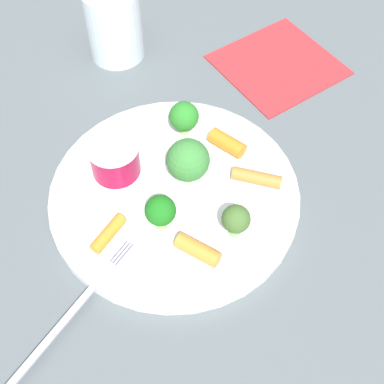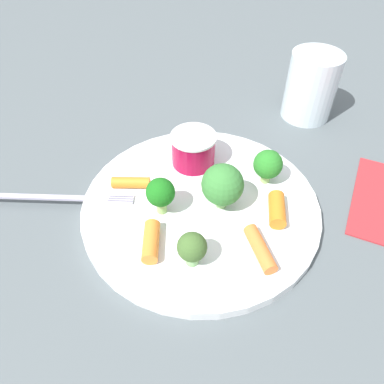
# 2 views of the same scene
# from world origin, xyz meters

# --- Properties ---
(ground_plane) EXTENTS (2.40, 2.40, 0.00)m
(ground_plane) POSITION_xyz_m (0.00, 0.00, 0.00)
(ground_plane) COLOR #525B5E
(plate) EXTENTS (0.27, 0.27, 0.01)m
(plate) POSITION_xyz_m (0.00, 0.00, 0.01)
(plate) COLOR white
(plate) RESTS_ON ground_plane
(sauce_cup) EXTENTS (0.06, 0.06, 0.04)m
(sauce_cup) POSITION_xyz_m (-0.06, 0.04, 0.03)
(sauce_cup) COLOR maroon
(sauce_cup) RESTS_ON plate
(broccoli_floret_0) EXTENTS (0.03, 0.03, 0.05)m
(broccoli_floret_0) POSITION_xyz_m (-0.02, -0.04, 0.04)
(broccoli_floret_0) COLOR #96C26B
(broccoli_floret_0) RESTS_ON plate
(broccoli_floret_1) EXTENTS (0.03, 0.03, 0.04)m
(broccoli_floret_1) POSITION_xyz_m (0.05, -0.06, 0.03)
(broccoli_floret_1) COLOR #81B970
(broccoli_floret_1) RESTS_ON plate
(broccoli_floret_2) EXTENTS (0.05, 0.05, 0.06)m
(broccoli_floret_2) POSITION_xyz_m (0.02, 0.02, 0.04)
(broccoli_floret_2) COLOR #81B76D
(broccoli_floret_2) RESTS_ON plate
(broccoli_floret_3) EXTENTS (0.03, 0.03, 0.04)m
(broccoli_floret_3) POSITION_xyz_m (0.02, 0.08, 0.04)
(broccoli_floret_3) COLOR #95BC66
(broccoli_floret_3) RESTS_ON plate
(carrot_stick_0) EXTENTS (0.05, 0.04, 0.02)m
(carrot_stick_0) POSITION_xyz_m (0.01, -0.08, 0.02)
(carrot_stick_0) COLOR orange
(carrot_stick_0) RESTS_ON plate
(carrot_stick_1) EXTENTS (0.05, 0.03, 0.01)m
(carrot_stick_1) POSITION_xyz_m (0.09, -0.00, 0.02)
(carrot_stick_1) COLOR orange
(carrot_stick_1) RESTS_ON plate
(carrot_stick_2) EXTENTS (0.04, 0.04, 0.02)m
(carrot_stick_2) POSITION_xyz_m (0.07, 0.05, 0.02)
(carrot_stick_2) COLOR orange
(carrot_stick_2) RESTS_ON plate
(carrot_stick_3) EXTENTS (0.04, 0.04, 0.01)m
(carrot_stick_3) POSITION_xyz_m (-0.07, -0.04, 0.02)
(carrot_stick_3) COLOR orange
(carrot_stick_3) RESTS_ON plate
(fork) EXTENTS (0.13, 0.14, 0.00)m
(fork) POSITION_xyz_m (-0.11, -0.12, 0.01)
(fork) COLOR #AFAAC1
(fork) RESTS_ON plate
(drinking_glass) EXTENTS (0.07, 0.07, 0.09)m
(drinking_glass) POSITION_xyz_m (-0.04, 0.24, 0.05)
(drinking_glass) COLOR silver
(drinking_glass) RESTS_ON ground_plane
(napkin) EXTENTS (0.19, 0.19, 0.00)m
(napkin) POSITION_xyz_m (0.16, 0.19, 0.00)
(napkin) COLOR #B0292E
(napkin) RESTS_ON ground_plane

